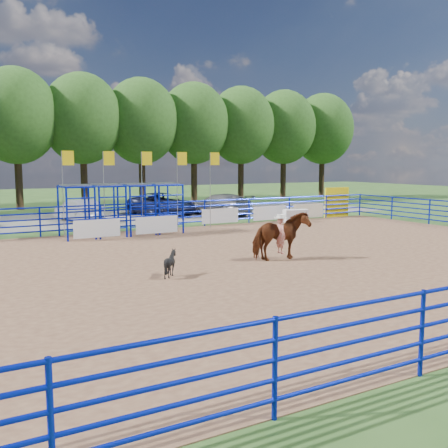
{
  "coord_description": "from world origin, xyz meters",
  "views": [
    {
      "loc": [
        -9.84,
        -15.48,
        3.59
      ],
      "look_at": [
        -0.72,
        1.0,
        1.3
      ],
      "focal_mm": 40.0,
      "sensor_mm": 36.0,
      "label": 1
    }
  ],
  "objects_px": {
    "car_b": "(79,210)",
    "calf": "(170,263)",
    "announcer_table": "(296,216)",
    "car_c": "(162,204)",
    "car_d": "(220,204)",
    "horse_and_rider": "(281,235)"
  },
  "relations": [
    {
      "from": "calf",
      "to": "car_c",
      "type": "relative_size",
      "value": 0.15
    },
    {
      "from": "announcer_table",
      "to": "car_b",
      "type": "xyz_separation_m",
      "value": [
        -11.47,
        7.01,
        0.29
      ]
    },
    {
      "from": "car_b",
      "to": "car_d",
      "type": "xyz_separation_m",
      "value": [
        9.52,
        -0.9,
        0.06
      ]
    },
    {
      "from": "car_d",
      "to": "car_c",
      "type": "bearing_deg",
      "value": -38.96
    },
    {
      "from": "announcer_table",
      "to": "car_c",
      "type": "relative_size",
      "value": 0.26
    },
    {
      "from": "calf",
      "to": "car_d",
      "type": "xyz_separation_m",
      "value": [
        10.54,
        16.09,
        0.31
      ]
    },
    {
      "from": "car_c",
      "to": "car_b",
      "type": "bearing_deg",
      "value": 174.55
    },
    {
      "from": "horse_and_rider",
      "to": "car_b",
      "type": "relative_size",
      "value": 0.57
    },
    {
      "from": "announcer_table",
      "to": "car_c",
      "type": "height_order",
      "value": "car_c"
    },
    {
      "from": "announcer_table",
      "to": "horse_and_rider",
      "type": "xyz_separation_m",
      "value": [
        -7.84,
        -9.45,
        0.57
      ]
    },
    {
      "from": "calf",
      "to": "car_d",
      "type": "bearing_deg",
      "value": -40.63
    },
    {
      "from": "car_b",
      "to": "calf",
      "type": "bearing_deg",
      "value": 73.26
    },
    {
      "from": "horse_and_rider",
      "to": "car_d",
      "type": "bearing_deg",
      "value": 69.23
    },
    {
      "from": "announcer_table",
      "to": "car_d",
      "type": "distance_m",
      "value": 6.42
    },
    {
      "from": "calf",
      "to": "car_c",
      "type": "height_order",
      "value": "car_c"
    },
    {
      "from": "car_c",
      "to": "car_d",
      "type": "bearing_deg",
      "value": -39.87
    },
    {
      "from": "car_b",
      "to": "car_d",
      "type": "relative_size",
      "value": 0.8
    },
    {
      "from": "car_b",
      "to": "car_c",
      "type": "distance_m",
      "value": 5.93
    },
    {
      "from": "car_b",
      "to": "horse_and_rider",
      "type": "bearing_deg",
      "value": 89.1
    },
    {
      "from": "calf",
      "to": "car_d",
      "type": "distance_m",
      "value": 19.24
    },
    {
      "from": "horse_and_rider",
      "to": "calf",
      "type": "xyz_separation_m",
      "value": [
        -4.64,
        -0.53,
        -0.53
      ]
    },
    {
      "from": "announcer_table",
      "to": "car_d",
      "type": "relative_size",
      "value": 0.28
    }
  ]
}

